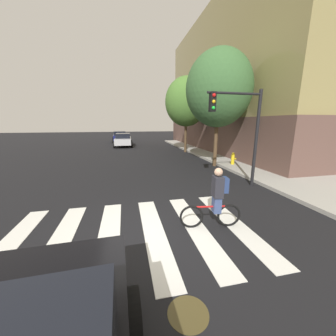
% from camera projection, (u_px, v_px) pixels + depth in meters
% --- Properties ---
extents(ground_plane, '(120.00, 120.00, 0.00)m').
position_uv_depth(ground_plane, '(150.00, 233.00, 5.16)').
color(ground_plane, black).
extents(crosswalk_stripes, '(6.33, 4.05, 0.01)m').
position_uv_depth(crosswalk_stripes, '(132.00, 235.00, 5.06)').
color(crosswalk_stripes, silver).
rests_on(crosswalk_stripes, ground).
extents(manhole_cover, '(0.64, 0.64, 0.01)m').
position_uv_depth(manhole_cover, '(188.00, 313.00, 2.97)').
color(manhole_cover, '#473D1E').
rests_on(manhole_cover, ground).
extents(sedan_mid, '(2.25, 4.61, 1.58)m').
position_uv_depth(sedan_mid, '(123.00, 140.00, 23.62)').
color(sedan_mid, '#B7B7BC').
rests_on(sedan_mid, ground).
extents(sedan_far, '(2.35, 4.70, 1.59)m').
position_uv_depth(sedan_far, '(120.00, 136.00, 29.05)').
color(sedan_far, navy).
rests_on(sedan_far, ground).
extents(cyclist, '(1.70, 0.39, 1.69)m').
position_uv_depth(cyclist, '(216.00, 198.00, 5.26)').
color(cyclist, black).
rests_on(cyclist, ground).
extents(traffic_light_near, '(2.47, 0.28, 4.20)m').
position_uv_depth(traffic_light_near, '(241.00, 122.00, 8.23)').
color(traffic_light_near, black).
rests_on(traffic_light_near, ground).
extents(fire_hydrant, '(0.33, 0.22, 0.78)m').
position_uv_depth(fire_hydrant, '(233.00, 159.00, 12.81)').
color(fire_hydrant, gold).
rests_on(fire_hydrant, sidewalk).
extents(street_tree_near, '(4.05, 4.05, 7.20)m').
position_uv_depth(street_tree_near, '(219.00, 89.00, 12.01)').
color(street_tree_near, '#4C3823').
rests_on(street_tree_near, ground).
extents(street_tree_mid, '(3.93, 3.93, 7.00)m').
position_uv_depth(street_tree_mid, '(186.00, 102.00, 18.18)').
color(street_tree_mid, '#4C3823').
rests_on(street_tree_mid, ground).
extents(corner_building, '(19.01, 23.58, 13.37)m').
position_uv_depth(corner_building, '(283.00, 87.00, 21.38)').
color(corner_building, brown).
rests_on(corner_building, ground).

